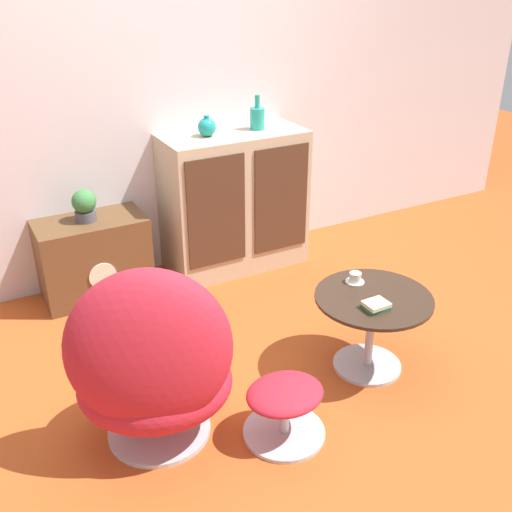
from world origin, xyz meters
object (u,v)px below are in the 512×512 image
sideboard (234,201)px  teacup (355,278)px  book_stack (376,305)px  coffee_table (372,319)px  vase_inner_left (257,118)px  potted_plant (84,205)px  tv_console (94,258)px  ottoman (285,403)px  egg_chair (152,368)px  vase_leftmost (207,127)px

sideboard → teacup: size_ratio=9.50×
teacup → book_stack: teacup is taller
coffee_table → book_stack: book_stack is taller
vase_inner_left → potted_plant: vase_inner_left is taller
sideboard → tv_console: bearing=177.5°
ottoman → book_stack: (0.59, 0.13, 0.28)m
sideboard → egg_chair: (-1.11, -1.43, -0.07)m
ottoman → teacup: teacup is taller
vase_leftmost → tv_console: bearing=177.3°
tv_console → coffee_table: tv_console is taller
tv_console → egg_chair: bearing=-94.6°
egg_chair → book_stack: bearing=-5.4°
vase_inner_left → vase_leftmost: bearing=-180.0°
tv_console → vase_inner_left: (1.17, -0.04, 0.78)m
sideboard → vase_leftmost: 0.57m
teacup → book_stack: size_ratio=0.83×
potted_plant → teacup: size_ratio=2.00×
ottoman → vase_inner_left: bearing=65.3°
ottoman → teacup: (0.67, 0.39, 0.28)m
vase_leftmost → teacup: size_ratio=1.33×
coffee_table → vase_inner_left: size_ratio=2.67×
ottoman → book_stack: size_ratio=3.14×
sideboard → ottoman: size_ratio=2.51×
ottoman → potted_plant: (-0.42, 1.70, 0.45)m
egg_chair → vase_leftmost: size_ratio=6.88×
teacup → tv_console: bearing=129.4°
potted_plant → teacup: (1.09, -1.31, -0.17)m
egg_chair → vase_leftmost: bearing=57.1°
coffee_table → book_stack: bearing=-124.4°
potted_plant → tv_console: bearing=-1.7°
sideboard → egg_chair: bearing=-127.9°
coffee_table → vase_inner_left: bearing=85.9°
sideboard → coffee_table: (0.08, -1.44, -0.18)m
tv_console → vase_leftmost: (0.81, -0.04, 0.76)m
vase_leftmost → book_stack: bearing=-82.8°
tv_console → egg_chair: size_ratio=0.73×
sideboard → vase_leftmost: size_ratio=7.14×
vase_inner_left → book_stack: size_ratio=1.86×
coffee_table → teacup: size_ratio=5.99×
egg_chair → ottoman: (0.53, -0.23, -0.23)m
sideboard → potted_plant: size_ratio=4.76×
egg_chair → vase_inner_left: vase_inner_left is taller
vase_inner_left → teacup: vase_inner_left is taller
sideboard → vase_inner_left: vase_inner_left is taller
ottoman → book_stack: book_stack is taller
egg_chair → coffee_table: size_ratio=1.53×
vase_leftmost → book_stack: 1.65m
tv_console → potted_plant: bearing=178.3°
vase_leftmost → potted_plant: bearing=177.3°
egg_chair → sideboard: bearing=52.1°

